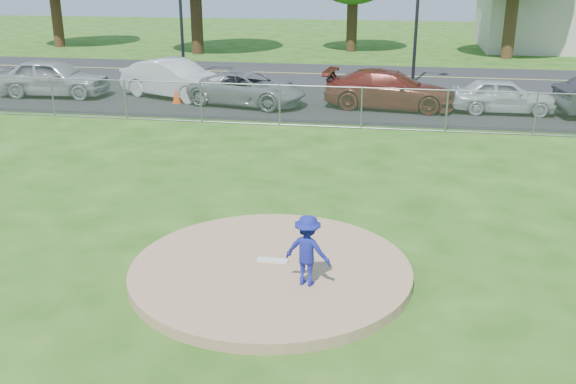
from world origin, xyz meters
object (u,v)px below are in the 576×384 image
object	(u,v)px
traffic_signal_left	(185,11)
parked_car_darkred	(390,89)
parked_car_silver	(53,77)
parked_car_gray	(247,89)
parked_car_white	(174,79)
traffic_cone	(177,94)
parked_car_pearl	(503,96)
pitcher	(308,250)

from	to	relation	value
traffic_signal_left	parked_car_darkred	xyz separation A→B (m)	(10.70, -6.32, -2.57)
parked_car_silver	parked_car_gray	size ratio (longest dim) A/B	0.99
parked_car_white	parked_car_darkred	xyz separation A→B (m)	(9.47, -0.64, -0.06)
traffic_cone	parked_car_pearl	bearing A→B (deg)	1.56
traffic_cone	parked_car_gray	xyz separation A→B (m)	(3.08, 0.14, 0.31)
traffic_cone	traffic_signal_left	bearing A→B (deg)	103.97
parked_car_silver	parked_car_pearl	distance (m)	19.48
parked_car_darkred	parked_car_pearl	size ratio (longest dim) A/B	1.32
parked_car_white	parked_car_darkred	bearing A→B (deg)	-70.71
traffic_signal_left	parked_car_silver	bearing A→B (deg)	-124.57
traffic_cone	parked_car_white	distance (m)	1.30
parked_car_gray	parked_car_pearl	distance (m)	10.42
parked_car_white	parked_car_gray	distance (m)	3.68
traffic_signal_left	parked_car_silver	size ratio (longest dim) A/B	1.14
pitcher	parked_car_gray	distance (m)	16.65
traffic_cone	parked_car_pearl	world-z (taller)	parked_car_pearl
traffic_signal_left	pitcher	bearing A→B (deg)	-67.08
traffic_cone	parked_car_pearl	xyz separation A→B (m)	(13.50, 0.37, 0.31)
parked_car_white	parked_car_pearl	size ratio (longest dim) A/B	1.25
parked_car_silver	parked_car_white	xyz separation A→B (m)	(5.51, 0.54, 0.00)
parked_car_darkred	parked_car_white	bearing A→B (deg)	92.12
parked_car_white	parked_car_gray	xyz separation A→B (m)	(3.54, -0.99, -0.15)
traffic_cone	parked_car_white	bearing A→B (deg)	112.33
parked_car_gray	parked_car_darkred	world-z (taller)	parked_car_darkred
traffic_cone	parked_car_silver	size ratio (longest dim) A/B	0.16
parked_car_gray	parked_car_white	bearing A→B (deg)	86.84
parked_car_white	parked_car_gray	bearing A→B (deg)	-82.41
parked_car_pearl	traffic_signal_left	bearing A→B (deg)	66.48
traffic_signal_left	parked_car_white	bearing A→B (deg)	-77.78
parked_car_silver	parked_car_gray	world-z (taller)	parked_car_silver
parked_car_silver	parked_car_darkred	bearing A→B (deg)	-92.73
parked_car_gray	traffic_cone	bearing A→B (deg)	105.02
traffic_signal_left	parked_car_pearl	distance (m)	16.71
parked_car_white	parked_car_pearl	xyz separation A→B (m)	(13.96, -0.76, -0.15)
traffic_signal_left	parked_car_pearl	world-z (taller)	traffic_signal_left
traffic_cone	parked_car_white	xyz separation A→B (m)	(-0.46, 1.13, 0.46)
parked_car_silver	parked_car_darkred	xyz separation A→B (m)	(14.98, -0.10, -0.06)
parked_car_white	parked_car_pearl	world-z (taller)	parked_car_white
pitcher	traffic_cone	xyz separation A→B (m)	(-7.86, 15.80, -0.47)
parked_car_darkred	parked_car_gray	bearing A→B (deg)	99.33
parked_car_pearl	parked_car_darkred	bearing A→B (deg)	87.95
parked_car_gray	parked_car_darkred	bearing A→B (deg)	-74.24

